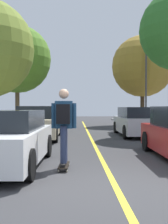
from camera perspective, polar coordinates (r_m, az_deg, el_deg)
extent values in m
plane|color=#353538|center=(5.47, 6.15, -14.28)|extent=(80.00, 80.00, 0.00)
cube|color=gold|center=(9.37, 2.75, -7.85)|extent=(0.12, 39.20, 0.01)
cube|color=white|center=(7.21, -15.36, -6.27)|extent=(1.88, 4.21, 0.71)
cube|color=black|center=(7.24, -15.20, -1.54)|extent=(1.61, 2.38, 0.47)
cylinder|color=black|center=(5.74, -11.09, -10.29)|extent=(0.24, 0.65, 0.64)
cylinder|color=black|center=(8.42, -7.43, -6.68)|extent=(0.24, 0.65, 0.64)
cube|color=#BCAD89|center=(13.25, -9.08, -2.86)|extent=(1.87, 4.41, 0.76)
cube|color=black|center=(13.45, -8.97, -0.02)|extent=(1.63, 2.67, 0.55)
cylinder|color=black|center=(11.70, -5.78, -4.53)|extent=(0.23, 0.64, 0.64)
cylinder|color=black|center=(11.93, -14.03, -4.45)|extent=(0.23, 0.64, 0.64)
cylinder|color=black|center=(14.68, -5.06, -3.41)|extent=(0.23, 0.64, 0.64)
cylinder|color=black|center=(14.87, -11.66, -3.38)|extent=(0.23, 0.64, 0.64)
cube|color=black|center=(20.31, -6.52, -1.75)|extent=(1.72, 4.26, 0.60)
cube|color=black|center=(20.38, -6.50, -0.18)|extent=(1.51, 2.51, 0.50)
cylinder|color=black|center=(18.84, -4.50, -2.45)|extent=(0.22, 0.64, 0.64)
cylinder|color=black|center=(18.99, -9.28, -2.43)|extent=(0.22, 0.64, 0.64)
cylinder|color=black|center=(21.68, -4.11, -2.00)|extent=(0.22, 0.64, 0.64)
cylinder|color=black|center=(21.81, -8.27, -1.99)|extent=(0.22, 0.64, 0.64)
cube|color=#1E5B33|center=(26.60, -5.39, -1.05)|extent=(1.85, 4.12, 0.66)
cube|color=black|center=(26.74, -5.38, 0.21)|extent=(1.62, 2.73, 0.51)
cylinder|color=black|center=(25.22, -3.64, -1.59)|extent=(0.23, 0.64, 0.64)
cylinder|color=black|center=(25.32, -7.48, -1.59)|extent=(0.23, 0.64, 0.64)
cylinder|color=black|center=(27.92, -3.51, -1.34)|extent=(0.23, 0.64, 0.64)
cylinder|color=black|center=(28.01, -6.98, -1.34)|extent=(0.23, 0.64, 0.64)
cylinder|color=black|center=(9.64, 12.48, -5.72)|extent=(0.23, 0.64, 0.64)
cube|color=#B7B7BC|center=(14.69, 10.61, -2.50)|extent=(1.85, 4.55, 0.75)
cube|color=black|center=(14.54, 10.72, -0.04)|extent=(1.63, 2.88, 0.51)
cylinder|color=black|center=(16.10, 6.42, -3.03)|extent=(0.22, 0.64, 0.64)
cylinder|color=black|center=(16.43, 12.38, -2.97)|extent=(0.22, 0.64, 0.64)
cylinder|color=black|center=(13.00, 8.36, -3.99)|extent=(0.22, 0.64, 0.64)
cylinder|color=black|center=(13.40, 15.64, -3.86)|extent=(0.22, 0.64, 0.64)
cylinder|color=brown|center=(19.16, -13.15, 2.12)|extent=(0.28, 0.28, 3.39)
sphere|color=#4C7A23|center=(19.41, -13.18, 10.22)|extent=(4.39, 4.39, 4.39)
cylinder|color=#3D2D1E|center=(22.73, 11.57, 1.54)|extent=(0.32, 0.32, 3.07)
sphere|color=olive|center=(22.96, 11.59, 8.94)|extent=(4.76, 4.76, 4.76)
cylinder|color=#38383D|center=(20.28, 12.26, 5.50)|extent=(0.12, 0.12, 5.82)
cube|color=#EAE5C6|center=(20.74, 12.29, 13.87)|extent=(0.36, 0.24, 0.20)
cube|color=black|center=(6.76, -4.02, -10.52)|extent=(0.25, 0.85, 0.02)
cylinder|color=beige|center=(7.12, -4.59, -10.47)|extent=(0.03, 0.06, 0.06)
cylinder|color=beige|center=(7.10, -3.04, -10.49)|extent=(0.03, 0.06, 0.06)
cylinder|color=beige|center=(6.45, -5.11, -11.66)|extent=(0.03, 0.06, 0.06)
cylinder|color=beige|center=(6.44, -3.40, -11.69)|extent=(0.03, 0.06, 0.06)
cube|color=#99999E|center=(7.10, -3.81, -10.16)|extent=(0.10, 0.04, 0.02)
cube|color=#99999E|center=(6.44, -4.26, -11.33)|extent=(0.10, 0.04, 0.02)
cube|color=black|center=(6.97, -3.89, -9.82)|extent=(0.11, 0.26, 0.06)
cube|color=black|center=(6.54, -4.17, -10.54)|extent=(0.11, 0.26, 0.06)
cylinder|color=#283351|center=(6.80, -3.95, -6.23)|extent=(0.16, 0.16, 0.85)
cylinder|color=#283351|center=(6.56, -4.11, -6.49)|extent=(0.16, 0.16, 0.85)
cube|color=navy|center=(6.63, -4.04, -0.53)|extent=(0.41, 0.23, 0.63)
sphere|color=tan|center=(6.64, -4.04, 3.63)|extent=(0.23, 0.23, 0.23)
cylinder|color=navy|center=(6.65, -6.14, -0.73)|extent=(0.09, 0.09, 0.58)
cylinder|color=navy|center=(6.62, -1.92, -0.74)|extent=(0.09, 0.09, 0.58)
cube|color=black|center=(6.43, -4.17, -0.40)|extent=(0.31, 0.19, 0.44)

